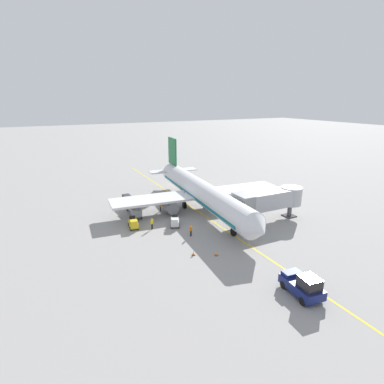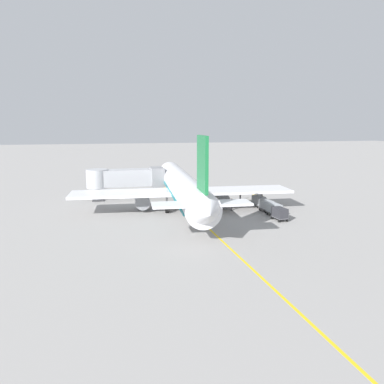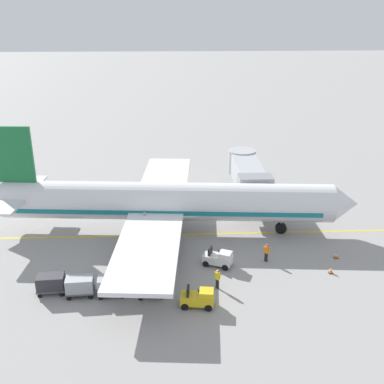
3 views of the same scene
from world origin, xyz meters
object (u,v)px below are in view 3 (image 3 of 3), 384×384
at_px(baggage_cart_front, 151,285).
at_px(parked_airliner, 165,202).
at_px(ground_crew_loader, 218,278).
at_px(baggage_cart_third_in_train, 80,285).
at_px(ground_crew_marshaller, 266,252).
at_px(safety_cone_nose_right, 331,270).
at_px(ground_crew_wing_walker, 139,256).
at_px(baggage_cart_tail_end, 51,283).
at_px(baggage_tug_trailing, 198,298).
at_px(baggage_cart_second_in_train, 111,285).
at_px(safety_cone_nose_left, 336,255).
at_px(baggage_tug_lead, 219,258).
at_px(jet_bridge, 247,174).

bearing_deg(baggage_cart_front, parked_airliner, 174.51).
bearing_deg(ground_crew_loader, baggage_cart_third_in_train, -87.31).
height_order(ground_crew_marshaller, safety_cone_nose_right, ground_crew_marshaller).
bearing_deg(ground_crew_wing_walker, baggage_cart_tail_end, -59.63).
bearing_deg(ground_crew_marshaller, baggage_cart_front, -64.44).
bearing_deg(baggage_cart_front, baggage_cart_tail_end, -95.22).
xyz_separation_m(baggage_tug_trailing, baggage_cart_second_in_train, (-1.76, -6.67, 0.24)).
distance_m(baggage_cart_third_in_train, safety_cone_nose_left, 22.42).
bearing_deg(baggage_cart_tail_end, safety_cone_nose_right, 94.63).
bearing_deg(baggage_tug_trailing, ground_crew_wing_walker, -141.89).
height_order(ground_crew_loader, ground_crew_marshaller, same).
height_order(baggage_cart_tail_end, safety_cone_nose_left, baggage_cart_tail_end).
height_order(baggage_tug_trailing, ground_crew_loader, ground_crew_loader).
relative_size(parked_airliner, safety_cone_nose_left, 63.31).
distance_m(baggage_tug_lead, baggage_cart_second_in_train, 9.63).
xyz_separation_m(baggage_tug_lead, baggage_cart_tail_end, (3.51, -13.53, 0.24)).
height_order(jet_bridge, ground_crew_wing_walker, jet_bridge).
height_order(baggage_tug_lead, safety_cone_nose_right, baggage_tug_lead).
distance_m(baggage_cart_second_in_train, safety_cone_nose_left, 20.04).
bearing_deg(safety_cone_nose_left, baggage_cart_front, -72.90).
height_order(baggage_cart_third_in_train, safety_cone_nose_left, baggage_cart_third_in_train).
xyz_separation_m(jet_bridge, ground_crew_wing_walker, (13.48, -11.48, -2.50)).
bearing_deg(safety_cone_nose_right, safety_cone_nose_left, 152.22).
distance_m(baggage_cart_front, safety_cone_nose_right, 15.31).
xyz_separation_m(baggage_tug_trailing, ground_crew_marshaller, (-6.30, 6.37, 0.24)).
distance_m(parked_airliner, safety_cone_nose_left, 16.71).
distance_m(jet_bridge, baggage_tug_trailing, 20.89).
xyz_separation_m(baggage_tug_trailing, baggage_cart_third_in_train, (-1.80, -9.11, 0.24)).
relative_size(baggage_tug_lead, safety_cone_nose_left, 4.70).
bearing_deg(ground_crew_marshaller, baggage_tug_trailing, -45.34).
height_order(parked_airliner, baggage_cart_tail_end, parked_airliner).
bearing_deg(safety_cone_nose_left, ground_crew_wing_walker, -88.57).
height_order(baggage_cart_front, baggage_cart_second_in_train, same).
relative_size(baggage_cart_front, baggage_cart_second_in_train, 1.00).
distance_m(jet_bridge, baggage_tug_lead, 14.84).
height_order(jet_bridge, baggage_cart_third_in_train, jet_bridge).
distance_m(baggage_cart_third_in_train, ground_crew_loader, 10.79).
bearing_deg(jet_bridge, baggage_cart_second_in_train, -36.78).
height_order(baggage_tug_lead, baggage_cart_third_in_train, baggage_tug_lead).
bearing_deg(baggage_tug_trailing, safety_cone_nose_right, 109.66).
distance_m(baggage_tug_lead, safety_cone_nose_right, 9.54).
xyz_separation_m(baggage_cart_third_in_train, safety_cone_nose_right, (-2.30, 20.59, -0.66)).
relative_size(baggage_cart_tail_end, ground_crew_loader, 1.74).
height_order(baggage_cart_front, safety_cone_nose_right, baggage_cart_front).
bearing_deg(baggage_cart_tail_end, ground_crew_loader, 90.27).
relative_size(parked_airliner, baggage_cart_third_in_train, 12.72).
relative_size(baggage_cart_tail_end, safety_cone_nose_left, 4.98).
xyz_separation_m(ground_crew_marshaller, safety_cone_nose_right, (2.20, 5.11, -0.66)).
bearing_deg(safety_cone_nose_left, ground_crew_marshaller, -87.58).
bearing_deg(baggage_tug_lead, baggage_tug_trailing, -19.97).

